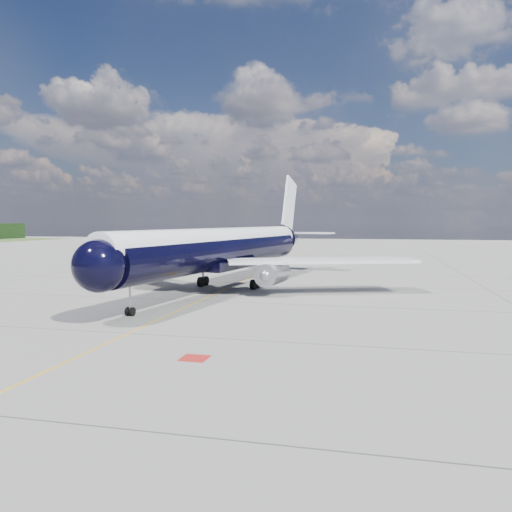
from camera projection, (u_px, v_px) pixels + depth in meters
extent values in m
plane|color=gray|center=(248.00, 278.00, 69.41)|extent=(320.00, 320.00, 0.00)
cube|color=#E8A00C|center=(239.00, 283.00, 64.55)|extent=(0.16, 160.00, 0.01)
cube|color=maroon|center=(195.00, 358.00, 29.01)|extent=(1.60, 1.60, 0.01)
cylinder|color=black|center=(223.00, 250.00, 58.15)|extent=(10.35, 41.33, 4.12)
sphere|color=black|center=(99.00, 266.00, 38.10)|extent=(4.70, 4.70, 4.12)
cone|color=black|center=(290.00, 238.00, 81.67)|extent=(5.23, 8.13, 4.12)
cylinder|color=white|center=(223.00, 242.00, 58.08)|extent=(9.79, 43.33, 3.21)
cube|color=black|center=(97.00, 258.00, 37.86)|extent=(2.77, 1.68, 0.60)
cube|color=white|center=(148.00, 255.00, 63.97)|extent=(19.91, 16.80, 0.35)
cube|color=white|center=(321.00, 261.00, 55.48)|extent=(21.43, 11.97, 0.35)
cube|color=black|center=(223.00, 263.00, 58.26)|extent=(6.15, 11.40, 1.08)
cylinder|color=#B1B1B8|center=(161.00, 269.00, 58.93)|extent=(3.16, 5.30, 2.43)
cylinder|color=#B1B1B8|center=(273.00, 274.00, 53.68)|extent=(3.16, 5.30, 2.43)
sphere|color=gray|center=(150.00, 271.00, 56.82)|extent=(1.36, 1.36, 1.19)
sphere|color=gray|center=(265.00, 276.00, 51.57)|extent=(1.36, 1.36, 1.19)
cube|color=white|center=(162.00, 262.00, 59.07)|extent=(0.76, 3.46, 1.19)
cube|color=white|center=(274.00, 266.00, 53.82)|extent=(0.76, 3.46, 1.19)
cube|color=white|center=(289.00, 204.00, 80.78)|extent=(1.39, 6.85, 9.24)
cube|color=white|center=(290.00, 233.00, 81.61)|extent=(14.45, 5.58, 0.24)
cylinder|color=gray|center=(130.00, 300.00, 41.83)|extent=(0.22, 0.22, 2.28)
cylinder|color=black|center=(128.00, 311.00, 41.98)|extent=(0.31, 0.78, 0.76)
cylinder|color=black|center=(132.00, 312.00, 41.82)|extent=(0.31, 0.78, 0.76)
cylinder|color=gray|center=(203.00, 274.00, 61.17)|extent=(0.32, 0.32, 2.06)
cylinder|color=gray|center=(255.00, 277.00, 58.58)|extent=(0.32, 0.32, 2.06)
cylinder|color=black|center=(201.00, 282.00, 60.67)|extent=(0.66, 1.25, 1.19)
cylinder|color=black|center=(205.00, 281.00, 61.78)|extent=(0.66, 1.25, 1.19)
cylinder|color=black|center=(253.00, 285.00, 58.09)|extent=(0.66, 1.25, 1.19)
cylinder|color=black|center=(257.00, 283.00, 59.19)|extent=(0.66, 1.25, 1.19)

